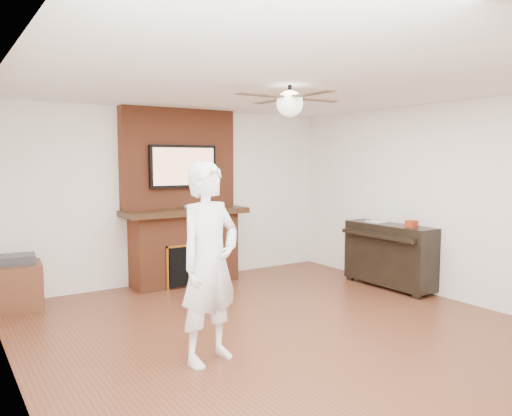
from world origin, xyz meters
TOP-DOWN VIEW (x-y plane):
  - room_shell at (0.00, 0.00)m, footprint 5.36×5.86m
  - fireplace at (0.00, 2.55)m, footprint 1.78×0.64m
  - tv at (0.00, 2.50)m, footprint 1.00×0.08m
  - ceiling_fan at (-0.00, 0.00)m, footprint 1.21×1.21m
  - person at (-1.00, -0.19)m, footprint 0.74×0.59m
  - side_table at (-2.20, 2.48)m, footprint 0.61×0.61m
  - piano at (2.28, 0.74)m, footprint 0.52×1.36m
  - cable_box at (0.19, 2.45)m, footprint 0.34×0.20m
  - candle_orange at (-0.25, 2.38)m, footprint 0.07×0.07m
  - candle_cream at (0.03, 2.33)m, footprint 0.08×0.08m
  - candle_blue at (0.28, 2.33)m, footprint 0.06×0.06m

SIDE VIEW (x-z plane):
  - candle_blue at x=0.28m, z-range 0.00..0.08m
  - candle_orange at x=-0.25m, z-range 0.00..0.10m
  - candle_cream at x=0.03m, z-range 0.00..0.12m
  - side_table at x=-2.20m, z-range -0.03..0.62m
  - piano at x=2.28m, z-range -0.01..0.96m
  - person at x=-1.00m, z-range 0.00..1.76m
  - fireplace at x=0.00m, z-range -0.25..2.25m
  - cable_box at x=0.19m, z-range 1.08..1.13m
  - room_shell at x=0.00m, z-range -0.18..2.68m
  - tv at x=0.00m, z-range 1.38..1.98m
  - ceiling_fan at x=0.00m, z-range 2.18..2.49m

